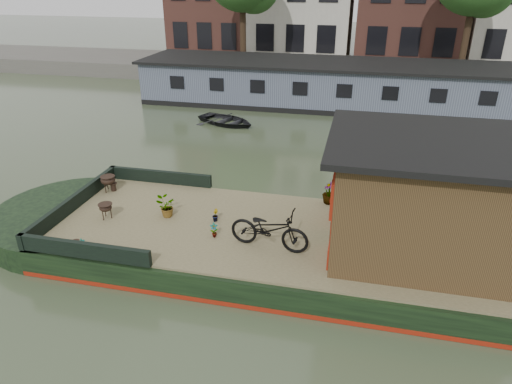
% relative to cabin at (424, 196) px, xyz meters
% --- Properties ---
extents(ground, '(120.00, 120.00, 0.00)m').
position_rel_cabin_xyz_m(ground, '(-2.19, 0.00, -1.88)').
color(ground, '#2F3723').
rests_on(ground, ground).
extents(houseboat_hull, '(14.01, 4.02, 0.60)m').
position_rel_cabin_xyz_m(houseboat_hull, '(-3.52, 0.00, -1.60)').
color(houseboat_hull, black).
rests_on(houseboat_hull, ground).
extents(houseboat_deck, '(11.80, 3.80, 0.05)m').
position_rel_cabin_xyz_m(houseboat_deck, '(-2.19, 0.00, -1.25)').
color(houseboat_deck, olive).
rests_on(houseboat_deck, houseboat_hull).
extents(bow_bulwark, '(3.00, 4.00, 0.35)m').
position_rel_cabin_xyz_m(bow_bulwark, '(-7.25, 0.00, -1.05)').
color(bow_bulwark, black).
rests_on(bow_bulwark, houseboat_deck).
extents(cabin, '(4.00, 3.50, 2.42)m').
position_rel_cabin_xyz_m(cabin, '(0.00, 0.00, 0.00)').
color(cabin, '#312213').
rests_on(cabin, houseboat_deck).
extents(bicycle, '(1.77, 0.81, 0.90)m').
position_rel_cabin_xyz_m(bicycle, '(-3.04, -0.69, -0.78)').
color(bicycle, black).
rests_on(bicycle, houseboat_deck).
extents(potted_plant_a, '(0.21, 0.19, 0.34)m').
position_rel_cabin_xyz_m(potted_plant_a, '(-4.31, -0.55, -1.06)').
color(potted_plant_a, '#9D622D').
rests_on(potted_plant_a, houseboat_deck).
extents(potted_plant_b, '(0.18, 0.20, 0.30)m').
position_rel_cabin_xyz_m(potted_plant_b, '(-4.51, 0.16, -1.08)').
color(potted_plant_b, maroon).
rests_on(potted_plant_b, houseboat_deck).
extents(potted_plant_c, '(0.57, 0.54, 0.51)m').
position_rel_cabin_xyz_m(potted_plant_c, '(-5.71, 0.10, -0.97)').
color(potted_plant_c, '#AB6C31').
rests_on(potted_plant_c, houseboat_deck).
extents(potted_plant_d, '(0.38, 0.38, 0.59)m').
position_rel_cabin_xyz_m(potted_plant_d, '(-1.99, 1.70, -0.93)').
color(potted_plant_d, brown).
rests_on(potted_plant_d, houseboat_deck).
extents(potted_plant_e, '(0.17, 0.17, 0.28)m').
position_rel_cabin_xyz_m(potted_plant_e, '(-6.84, -1.70, -1.09)').
color(potted_plant_e, '#9D332E').
rests_on(potted_plant_e, houseboat_deck).
extents(brazier_front, '(0.39, 0.39, 0.38)m').
position_rel_cabin_xyz_m(brazier_front, '(-7.07, -0.30, -1.04)').
color(brazier_front, black).
rests_on(brazier_front, houseboat_deck).
extents(brazier_rear, '(0.51, 0.51, 0.43)m').
position_rel_cabin_xyz_m(brazier_rear, '(-7.79, 1.09, -1.01)').
color(brazier_rear, black).
rests_on(brazier_rear, houseboat_deck).
extents(bollard_port, '(0.20, 0.20, 0.23)m').
position_rel_cabin_xyz_m(bollard_port, '(-7.68, 1.14, -1.11)').
color(bollard_port, black).
rests_on(bollard_port, houseboat_deck).
extents(bollard_stbd, '(0.19, 0.19, 0.21)m').
position_rel_cabin_xyz_m(bollard_stbd, '(-6.99, -1.70, -1.12)').
color(bollard_stbd, black).
rests_on(bollard_stbd, houseboat_deck).
extents(dinghy, '(3.29, 2.89, 0.57)m').
position_rel_cabin_xyz_m(dinghy, '(-7.07, 9.74, -1.59)').
color(dinghy, black).
rests_on(dinghy, ground).
extents(far_houseboat, '(20.40, 4.40, 2.11)m').
position_rel_cabin_xyz_m(far_houseboat, '(-2.19, 14.00, -0.91)').
color(far_houseboat, slate).
rests_on(far_houseboat, ground).
extents(quay, '(60.00, 6.00, 0.90)m').
position_rel_cabin_xyz_m(quay, '(-2.19, 20.50, -1.43)').
color(quay, '#47443F').
rests_on(quay, ground).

